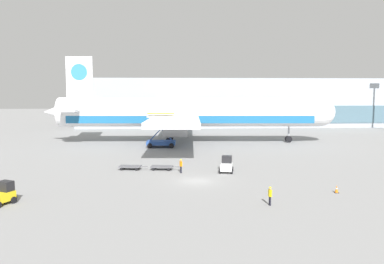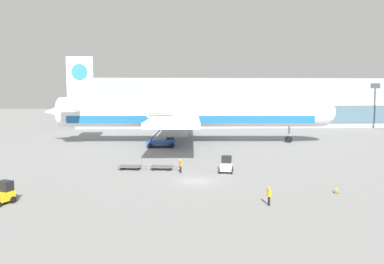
{
  "view_description": "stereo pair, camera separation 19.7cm",
  "coord_description": "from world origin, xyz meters",
  "views": [
    {
      "loc": [
        -2.83,
        -41.1,
        9.85
      ],
      "look_at": [
        0.29,
        14.97,
        4.0
      ],
      "focal_mm": 35.0,
      "sensor_mm": 36.0,
      "label": 1
    },
    {
      "loc": [
        -2.64,
        -41.11,
        9.85
      ],
      "look_at": [
        0.29,
        14.97,
        4.0
      ],
      "focal_mm": 35.0,
      "sensor_mm": 36.0,
      "label": 2
    }
  ],
  "objects": [
    {
      "name": "traffic_cone_near",
      "position": [
        13.51,
        -5.68,
        0.38
      ],
      "size": [
        0.4,
        0.4,
        0.78
      ],
      "color": "black",
      "rests_on": "ground_plane"
    },
    {
      "name": "terminal_building",
      "position": [
        15.57,
        71.49,
        6.99
      ],
      "size": [
        90.0,
        18.2,
        14.0
      ],
      "color": "#9EA8B2",
      "rests_on": "ground_plane"
    },
    {
      "name": "baggage_dolly_second",
      "position": [
        -4.06,
        6.5,
        0.39
      ],
      "size": [
        3.77,
        1.87,
        0.48
      ],
      "rotation": [
        0.0,
        0.0,
        -0.14
      ],
      "color": "#56565B",
      "rests_on": "ground_plane"
    },
    {
      "name": "airplane_main",
      "position": [
        0.17,
        33.31,
        5.84
      ],
      "size": [
        58.1,
        48.34,
        17.0
      ],
      "rotation": [
        0.0,
        0.0,
        -0.05
      ],
      "color": "white",
      "rests_on": "ground_plane"
    },
    {
      "name": "baggage_tug_mid",
      "position": [
        4.05,
        4.66,
        0.88
      ],
      "size": [
        2.06,
        2.68,
        2.0
      ],
      "rotation": [
        0.0,
        0.0,
        1.36
      ],
      "color": "silver",
      "rests_on": "ground_plane"
    },
    {
      "name": "ground_plane",
      "position": [
        0.0,
        0.0,
        0.0
      ],
      "size": [
        400.0,
        400.0,
        0.0
      ],
      "primitive_type": "plane",
      "color": "gray"
    },
    {
      "name": "ground_crew_far",
      "position": [
        5.8,
        -9.44,
        0.99
      ],
      "size": [
        0.25,
        0.57,
        1.69
      ],
      "rotation": [
        0.0,
        0.0,
        1.65
      ],
      "color": "black",
      "rests_on": "ground_plane"
    },
    {
      "name": "baggage_tug_foreground",
      "position": [
        -17.94,
        -7.78,
        0.88
      ],
      "size": [
        2.45,
        2.81,
        2.0
      ],
      "rotation": [
        0.0,
        0.0,
        1.11
      ],
      "color": "yellow",
      "rests_on": "ground_plane"
    },
    {
      "name": "scissor_lift_loader",
      "position": [
        -4.7,
        27.12,
        2.31
      ],
      "size": [
        5.35,
        3.6,
        6.2
      ],
      "rotation": [
        0.0,
        0.0,
        -0.05
      ],
      "color": "#284C99",
      "rests_on": "ground_plane"
    },
    {
      "name": "baggage_dolly_lead",
      "position": [
        -8.16,
        6.89,
        0.39
      ],
      "size": [
        3.77,
        1.87,
        0.48
      ],
      "rotation": [
        0.0,
        0.0,
        -0.14
      ],
      "color": "#56565B",
      "rests_on": "ground_plane"
    },
    {
      "name": "ground_crew_near",
      "position": [
        -1.67,
        4.41,
        1.02
      ],
      "size": [
        0.35,
        0.53,
        1.74
      ],
      "rotation": [
        0.0,
        0.0,
        5.13
      ],
      "color": "black",
      "rests_on": "ground_plane"
    }
  ]
}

